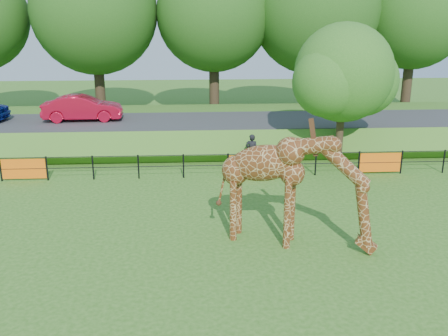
# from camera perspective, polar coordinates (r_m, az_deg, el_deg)

# --- Properties ---
(ground) EXTENTS (90.00, 90.00, 0.00)m
(ground) POSITION_cam_1_polar(r_m,az_deg,el_deg) (15.13, -5.07, -10.47)
(ground) COLOR #2E6318
(ground) RESTS_ON ground
(giraffe) EXTENTS (5.05, 2.78, 3.63)m
(giraffe) POSITION_cam_1_polar(r_m,az_deg,el_deg) (15.55, 8.16, -2.52)
(giraffe) COLOR #5D2E13
(giraffe) RESTS_ON ground
(perimeter_fence) EXTENTS (28.07, 0.10, 1.10)m
(perimeter_fence) POSITION_cam_1_polar(r_m,az_deg,el_deg) (22.38, -4.65, 0.23)
(perimeter_fence) COLOR black
(perimeter_fence) RESTS_ON ground
(embankment) EXTENTS (40.00, 9.00, 1.30)m
(embankment) POSITION_cam_1_polar(r_m,az_deg,el_deg) (29.62, -4.44, 4.56)
(embankment) COLOR #2E6318
(embankment) RESTS_ON ground
(road) EXTENTS (40.00, 5.00, 0.12)m
(road) POSITION_cam_1_polar(r_m,az_deg,el_deg) (28.01, -4.51, 5.33)
(road) COLOR #323235
(road) RESTS_ON embankment
(car_red) EXTENTS (4.35, 1.69, 1.41)m
(car_red) POSITION_cam_1_polar(r_m,az_deg,el_deg) (28.84, -15.86, 6.63)
(car_red) COLOR red
(car_red) RESTS_ON road
(visitor) EXTENTS (0.67, 0.52, 1.63)m
(visitor) POSITION_cam_1_polar(r_m,az_deg,el_deg) (23.84, 3.19, 1.97)
(visitor) COLOR black
(visitor) RESTS_ON ground
(tree_east) EXTENTS (5.40, 4.71, 6.76)m
(tree_east) POSITION_cam_1_polar(r_m,az_deg,el_deg) (24.29, 13.70, 10.13)
(tree_east) COLOR #2E2114
(tree_east) RESTS_ON ground
(bg_tree_line) EXTENTS (37.30, 8.80, 11.82)m
(bg_tree_line) POSITION_cam_1_polar(r_m,az_deg,el_deg) (35.47, -1.36, 17.27)
(bg_tree_line) COLOR #2E2114
(bg_tree_line) RESTS_ON ground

